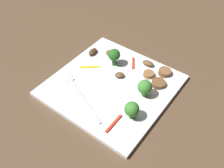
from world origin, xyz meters
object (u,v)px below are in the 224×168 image
mushroom_2 (93,52)px  sausage_slice_2 (165,72)px  fork (78,92)px  pepper_strip_3 (114,124)px  mushroom_1 (120,75)px  broccoli_floret_1 (145,87)px  mushroom_0 (109,53)px  broccoli_floret_2 (114,55)px  mushroom_3 (148,63)px  pepper_strip_1 (132,63)px  pepper_strip_0 (89,67)px  sausage_slice_0 (158,83)px  plate (112,86)px  broccoli_floret_0 (132,109)px  sausage_slice_1 (149,74)px

mushroom_2 → sausage_slice_2: bearing=-167.2°
fork → pepper_strip_3: bearing=-168.4°
fork → mushroom_1: (-0.05, -0.10, 0.00)m
broccoli_floret_1 → mushroom_0: bearing=-24.7°
sausage_slice_2 → mushroom_1: same height
mushroom_0 → mushroom_2: mushroom_2 is taller
broccoli_floret_1 → sausage_slice_2: (-0.00, -0.09, -0.02)m
broccoli_floret_1 → mushroom_0: size_ratio=2.04×
broccoli_floret_2 → mushroom_3: (-0.07, -0.05, -0.02)m
pepper_strip_1 → broccoli_floret_1: bearing=137.3°
broccoli_floret_2 → pepper_strip_0: size_ratio=0.98×
mushroom_2 → pepper_strip_1: mushroom_2 is taller
mushroom_2 → pepper_strip_0: 0.06m
broccoli_floret_2 → sausage_slice_0: size_ratio=1.45×
plate → sausage_slice_0: bearing=-145.2°
broccoli_floret_0 → sausage_slice_2: 0.16m
mushroom_1 → pepper_strip_3: 0.14m
mushroom_0 → pepper_strip_1: 0.07m
broccoli_floret_2 → pepper_strip_3: 0.19m
broccoli_floret_0 → pepper_strip_1: size_ratio=1.03×
mushroom_0 → sausage_slice_2: bearing=-173.0°
broccoli_floret_0 → sausage_slice_1: (0.04, -0.13, -0.02)m
broccoli_floret_0 → pepper_strip_0: 0.19m
fork → sausage_slice_1: size_ratio=6.32×
mushroom_3 → pepper_strip_1: 0.04m
sausage_slice_0 → pepper_strip_3: bearing=83.2°
mushroom_3 → fork: bearing=65.4°
sausage_slice_0 → mushroom_2: size_ratio=1.04×
fork → mushroom_0: size_ratio=7.89×
sausage_slice_2 → mushroom_3: 0.05m
mushroom_1 → pepper_strip_0: mushroom_1 is taller
mushroom_3 → pepper_strip_3: bearing=100.8°
broccoli_floret_1 → pepper_strip_3: size_ratio=0.85×
sausage_slice_2 → broccoli_floret_1: bearing=87.6°
sausage_slice_2 → mushroom_0: (0.16, 0.02, -0.00)m
plate → fork: 0.08m
pepper_strip_1 → sausage_slice_0: bearing=163.1°
plate → broccoli_floret_1: 0.09m
plate → sausage_slice_0: sausage_slice_0 is taller
mushroom_0 → mushroom_1: (-0.08, 0.05, 0.00)m
pepper_strip_3 → sausage_slice_0: bearing=-96.8°
mushroom_0 → mushroom_2: bearing=34.2°
broccoli_floret_1 → mushroom_1: bearing=-11.5°
plate → pepper_strip_1: 0.09m
fork → pepper_strip_1: same height
mushroom_2 → pepper_strip_0: (-0.03, 0.05, -0.00)m
fork → broccoli_floret_0: broccoli_floret_0 is taller
broccoli_floret_1 → mushroom_2: broccoli_floret_1 is taller
broccoli_floret_0 → broccoli_floret_1: (0.01, -0.07, -0.00)m
plate → mushroom_1: mushroom_1 is taller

